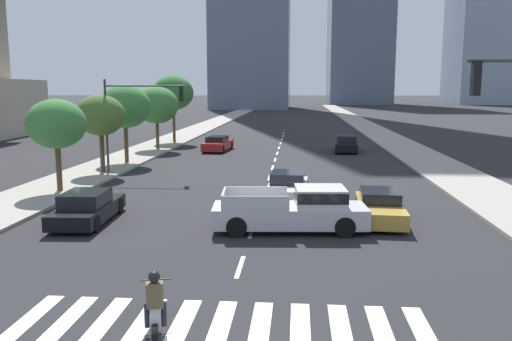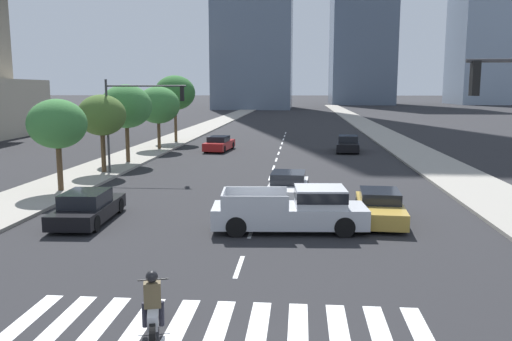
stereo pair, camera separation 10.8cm
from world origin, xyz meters
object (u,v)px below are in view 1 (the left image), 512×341
sedan_white_4 (288,186)px  street_tree_second (101,115)px  street_tree_nearest (56,124)px  street_tree_fifth (173,93)px  street_tree_third (125,107)px  sedan_black_3 (347,144)px  traffic_signal_far (136,108)px  sedan_red_0 (218,144)px  motorcycle_trailing (155,310)px  sedan_black_1 (87,208)px  sedan_gold_2 (380,207)px  pickup_truck (297,210)px  street_tree_fourth (157,105)px

sedan_white_4 → street_tree_second: 13.53m
street_tree_second → street_tree_nearest: bearing=-90.0°
street_tree_nearest → street_tree_fifth: bearing=90.0°
street_tree_third → sedan_black_3: bearing=28.1°
sedan_black_3 → street_tree_third: size_ratio=0.87×
sedan_black_3 → traffic_signal_far: 19.72m
sedan_red_0 → sedan_black_3: size_ratio=0.99×
motorcycle_trailing → street_tree_nearest: street_tree_nearest is taller
sedan_black_3 → traffic_signal_far: (-13.99, -13.44, 3.50)m
sedan_black_1 → street_tree_fifth: 31.12m
sedan_black_1 → street_tree_second: 12.52m
street_tree_nearest → street_tree_fifth: size_ratio=0.73×
sedan_gold_2 → sedan_black_1: bearing=-80.8°
traffic_signal_far → street_tree_nearest: bearing=-111.4°
sedan_black_1 → street_tree_fifth: size_ratio=0.71×
street_tree_second → street_tree_fifth: (0.00, 19.06, 1.21)m
sedan_white_4 → street_tree_nearest: 12.03m
sedan_red_0 → sedan_black_1: 24.51m
pickup_truck → street_tree_fourth: street_tree_fourth is taller
street_tree_nearest → street_tree_fourth: 18.89m
sedan_red_0 → street_tree_third: size_ratio=0.86×
pickup_truck → street_tree_second: size_ratio=1.22×
sedan_red_0 → street_tree_nearest: 19.84m
motorcycle_trailing → sedan_red_0: 34.02m
sedan_red_0 → sedan_white_4: sedan_red_0 is taller
sedan_white_4 → motorcycle_trailing: bearing=-7.2°
pickup_truck → street_tree_second: 17.41m
sedan_gold_2 → street_tree_fourth: bearing=-142.9°
sedan_red_0 → street_tree_fifth: 9.14m
sedan_gold_2 → street_tree_third: size_ratio=0.83×
street_tree_second → pickup_truck: bearing=-45.0°
street_tree_fifth → traffic_signal_far: bearing=-83.2°
pickup_truck → sedan_gold_2: bearing=24.2°
motorcycle_trailing → sedan_red_0: motorcycle_trailing is taller
street_tree_nearest → street_tree_fifth: street_tree_fifth is taller
sedan_black_3 → street_tree_third: bearing=-56.5°
sedan_black_3 → street_tree_fourth: street_tree_fourth is taller
sedan_black_3 → street_tree_second: street_tree_second is taller
street_tree_second → sedan_black_1: bearing=-72.0°
sedan_gold_2 → street_tree_fourth: (-15.48, 23.27, 3.32)m
sedan_white_4 → street_tree_nearest: bearing=-88.2°
street_tree_fifth → street_tree_third: bearing=-90.0°
sedan_red_0 → traffic_signal_far: (-2.97, -13.05, 3.52)m
motorcycle_trailing → street_tree_fourth: 35.15m
traffic_signal_far → street_tree_second: traffic_signal_far is taller
sedan_gold_2 → sedan_red_0: bearing=-152.9°
traffic_signal_far → street_tree_fifth: bearing=96.8°
street_tree_fifth → pickup_truck: bearing=-68.8°
sedan_white_4 → street_tree_third: (-11.65, 10.74, 3.49)m
pickup_truck → sedan_gold_2: (3.34, 1.80, -0.24)m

